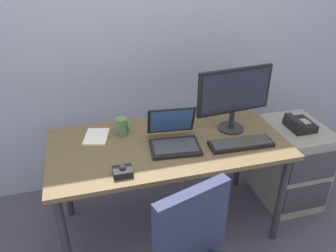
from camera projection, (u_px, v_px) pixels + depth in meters
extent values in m
plane|color=#4A4655|center=(168.00, 225.00, 2.55)|extent=(8.00, 8.00, 0.00)
cube|color=#9FA7B8|center=(142.00, 16.00, 2.47)|extent=(6.00, 0.10, 2.80)
cube|color=brown|center=(168.00, 144.00, 2.19)|extent=(1.53, 0.75, 0.03)
cylinder|color=#2D2D33|center=(65.00, 243.00, 1.95)|extent=(0.05, 0.05, 0.71)
cylinder|color=#2D2D33|center=(280.00, 200.00, 2.27)|extent=(0.05, 0.05, 0.71)
cylinder|color=#2D2D33|center=(65.00, 178.00, 2.48)|extent=(0.05, 0.05, 0.71)
cylinder|color=#2D2D33|center=(239.00, 150.00, 2.80)|extent=(0.05, 0.05, 0.71)
cube|color=gray|center=(290.00, 163.00, 2.67)|extent=(0.42, 0.52, 0.67)
cube|color=#38383D|center=(315.00, 168.00, 2.38)|extent=(0.38, 0.01, 0.23)
cube|color=#38383D|center=(307.00, 198.00, 2.51)|extent=(0.38, 0.01, 0.23)
cube|color=black|center=(300.00, 125.00, 2.48)|extent=(0.17, 0.20, 0.06)
cube|color=black|center=(294.00, 120.00, 2.44)|extent=(0.05, 0.18, 0.04)
cube|color=gray|center=(304.00, 122.00, 2.46)|extent=(0.07, 0.08, 0.01)
cube|color=#2E3251|center=(191.00, 225.00, 1.59)|extent=(0.40, 0.18, 0.42)
cylinder|color=#262628|center=(231.00, 128.00, 2.33)|extent=(0.18, 0.18, 0.01)
cylinder|color=#262628|center=(232.00, 119.00, 2.30)|extent=(0.04, 0.04, 0.12)
cube|color=black|center=(235.00, 91.00, 2.19)|extent=(0.53, 0.07, 0.31)
cube|color=#1E2333|center=(236.00, 91.00, 2.18)|extent=(0.48, 0.05, 0.27)
cube|color=black|center=(241.00, 144.00, 2.14)|extent=(0.42, 0.15, 0.02)
cube|color=#353535|center=(241.00, 142.00, 2.14)|extent=(0.39, 0.13, 0.01)
cube|color=black|center=(175.00, 147.00, 2.11)|extent=(0.33, 0.25, 0.02)
cube|color=#38383D|center=(175.00, 146.00, 2.10)|extent=(0.29, 0.19, 0.00)
cube|color=black|center=(171.00, 120.00, 2.18)|extent=(0.32, 0.12, 0.21)
cube|color=#335999|center=(171.00, 121.00, 2.18)|extent=(0.28, 0.10, 0.18)
cube|color=black|center=(123.00, 172.00, 1.87)|extent=(0.11, 0.09, 0.04)
sphere|color=#232328|center=(122.00, 168.00, 1.86)|extent=(0.04, 0.04, 0.04)
cylinder|color=#51794B|center=(121.00, 126.00, 2.24)|extent=(0.08, 0.08, 0.12)
torus|color=#4B894B|center=(128.00, 125.00, 2.25)|extent=(0.01, 0.07, 0.07)
cube|color=white|center=(96.00, 137.00, 2.23)|extent=(0.20, 0.24, 0.01)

